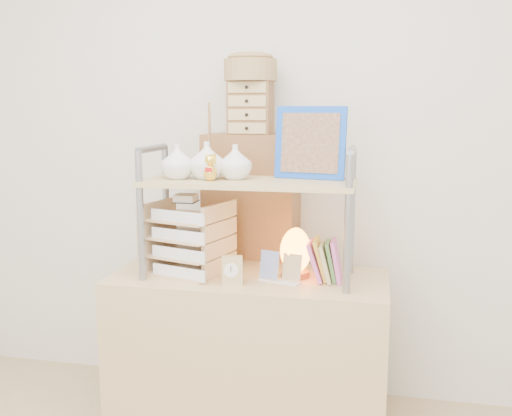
# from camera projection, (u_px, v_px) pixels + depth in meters

# --- Properties ---
(room_shell) EXTENTS (3.42, 3.41, 2.61)m
(room_shell) POSITION_uv_depth(u_px,v_px,m) (183.00, 25.00, 1.55)
(room_shell) COLOR silver
(room_shell) RESTS_ON ground
(desk) EXTENTS (1.20, 0.50, 0.75)m
(desk) POSITION_uv_depth(u_px,v_px,m) (249.00, 357.00, 2.55)
(desk) COLOR tan
(desk) RESTS_ON ground
(cabinet) EXTENTS (0.46, 0.26, 1.35)m
(cabinet) POSITION_uv_depth(u_px,v_px,m) (252.00, 269.00, 2.87)
(cabinet) COLOR brown
(cabinet) RESTS_ON ground
(hutch) EXTENTS (0.90, 0.34, 0.73)m
(hutch) POSITION_uv_depth(u_px,v_px,m) (240.00, 177.00, 2.43)
(hutch) COLOR gray
(hutch) RESTS_ON desk
(letter_tray) EXTENTS (0.35, 0.35, 0.35)m
(letter_tray) POSITION_uv_depth(u_px,v_px,m) (187.00, 242.00, 2.51)
(letter_tray) COLOR tan
(letter_tray) RESTS_ON desk
(salt_lamp) EXTENTS (0.14, 0.13, 0.22)m
(salt_lamp) POSITION_uv_depth(u_px,v_px,m) (295.00, 252.00, 2.46)
(salt_lamp) COLOR brown
(salt_lamp) RESTS_ON desk
(desk_clock) EXTENTS (0.09, 0.06, 0.12)m
(desk_clock) POSITION_uv_depth(u_px,v_px,m) (232.00, 270.00, 2.36)
(desk_clock) COLOR tan
(desk_clock) RESTS_ON desk
(postcard_stand) EXTENTS (0.19, 0.10, 0.13)m
(postcard_stand) POSITION_uv_depth(u_px,v_px,m) (280.00, 273.00, 2.40)
(postcard_stand) COLOR white
(postcard_stand) RESTS_ON desk
(drawer_chest) EXTENTS (0.20, 0.16, 0.25)m
(drawer_chest) POSITION_uv_depth(u_px,v_px,m) (250.00, 108.00, 2.71)
(drawer_chest) COLOR brown
(drawer_chest) RESTS_ON cabinet
(woven_basket) EXTENTS (0.25, 0.25, 0.10)m
(woven_basket) POSITION_uv_depth(u_px,v_px,m) (250.00, 70.00, 2.69)
(woven_basket) COLOR olive
(woven_basket) RESTS_ON drawer_chest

